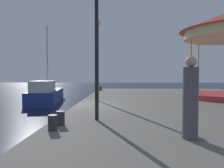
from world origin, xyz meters
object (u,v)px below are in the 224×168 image
object	(u,v)px
sailboat_blue	(46,94)
bollard_south	(53,123)
lamp_post_mid_promenade	(98,46)
bollard_north	(60,118)
bollard_center	(101,89)
lamp_post_near_edge	(97,31)
person_mid_promenade	(196,81)
person_near_carousel	(190,100)

from	to	relation	value
sailboat_blue	bollard_south	distance (m)	12.71
lamp_post_mid_promenade	bollard_north	size ratio (longest dim) A/B	11.30
bollard_center	lamp_post_near_edge	bearing A→B (deg)	-85.75
sailboat_blue	bollard_center	size ratio (longest dim) A/B	18.54
lamp_post_mid_promenade	person_mid_promenade	world-z (taller)	lamp_post_mid_promenade
person_mid_promenade	person_near_carousel	distance (m)	17.24
person_mid_promenade	person_near_carousel	size ratio (longest dim) A/B	1.07
lamp_post_near_edge	bollard_center	distance (m)	13.96
lamp_post_near_edge	person_near_carousel	world-z (taller)	lamp_post_near_edge
lamp_post_near_edge	bollard_center	world-z (taller)	lamp_post_near_edge
sailboat_blue	lamp_post_near_edge	xyz separation A→B (m)	(5.23, -10.65, 2.92)
lamp_post_near_edge	lamp_post_mid_promenade	distance (m)	5.23
bollard_north	bollard_center	size ratio (longest dim) A/B	1.00
lamp_post_mid_promenade	person_mid_promenade	xyz separation A→B (m)	(8.66, 9.02, -2.14)
sailboat_blue	bollard_south	size ratio (longest dim) A/B	18.54
bollard_center	bollard_south	size ratio (longest dim) A/B	1.00
lamp_post_mid_promenade	bollard_south	bearing A→B (deg)	-94.68
person_mid_promenade	sailboat_blue	bearing A→B (deg)	-165.09
sailboat_blue	person_near_carousel	world-z (taller)	sailboat_blue
person_near_carousel	bollard_center	bearing A→B (deg)	101.91
bollard_south	bollard_north	bearing A→B (deg)	86.35
lamp_post_mid_promenade	bollard_north	bearing A→B (deg)	-94.79
bollard_south	person_near_carousel	bearing A→B (deg)	-10.87
sailboat_blue	person_near_carousel	size ratio (longest dim) A/B	4.03
lamp_post_mid_promenade	person_mid_promenade	distance (m)	12.69
lamp_post_near_edge	bollard_center	size ratio (longest dim) A/B	10.25
bollard_south	lamp_post_near_edge	bearing A→B (deg)	53.01
bollard_north	person_mid_promenade	world-z (taller)	person_mid_promenade
bollard_south	person_near_carousel	distance (m)	3.41
bollard_north	person_mid_promenade	distance (m)	17.56
lamp_post_near_edge	person_near_carousel	size ratio (longest dim) A/B	2.23
lamp_post_mid_promenade	bollard_center	size ratio (longest dim) A/B	11.30
lamp_post_near_edge	person_mid_promenade	xyz separation A→B (m)	(8.19, 14.23, -1.89)
lamp_post_near_edge	person_mid_promenade	bearing A→B (deg)	60.08
person_mid_promenade	bollard_south	bearing A→B (deg)	-120.57
person_near_carousel	sailboat_blue	bearing A→B (deg)	120.77
lamp_post_near_edge	person_mid_promenade	distance (m)	16.52
person_mid_promenade	person_near_carousel	bearing A→B (deg)	-110.03
lamp_post_near_edge	lamp_post_mid_promenade	world-z (taller)	lamp_post_mid_promenade
bollard_north	person_mid_promenade	bearing A→B (deg)	58.54
sailboat_blue	lamp_post_near_edge	distance (m)	12.22
sailboat_blue	person_mid_promenade	distance (m)	13.92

